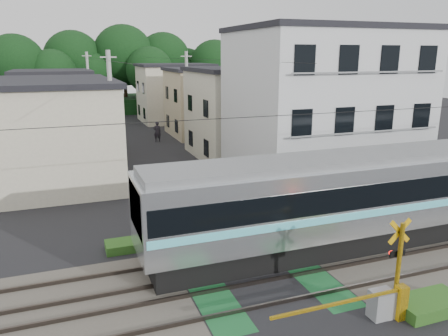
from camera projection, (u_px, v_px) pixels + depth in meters
name	position (u px, v px, depth m)	size (l,w,h in m)	color
ground	(256.00, 277.00, 15.71)	(120.00, 120.00, 0.00)	black
track_bed	(256.00, 276.00, 15.70)	(120.00, 120.00, 0.14)	#47423A
crossing_signal_near	(386.00, 297.00, 13.07)	(4.74, 0.65, 3.09)	#E9AB0C
crossing_signal_far	(163.00, 231.00, 17.99)	(4.74, 0.65, 3.09)	#E9AB0C
apartment_block	(322.00, 108.00, 25.99)	(10.20, 8.36, 9.30)	silver
houses_row	(139.00, 107.00, 38.52)	(22.07, 31.35, 6.80)	beige
tree_hill	(112.00, 72.00, 58.62)	(40.00, 12.68, 11.70)	black
catenary	(400.00, 163.00, 16.80)	(60.00, 5.04, 7.00)	#2D2D33
utility_poles	(128.00, 101.00, 35.23)	(7.90, 42.00, 8.00)	#A5A5A0
pedestrian	(157.00, 132.00, 39.69)	(0.68, 0.45, 1.86)	#27222B
weed_patches	(301.00, 265.00, 16.17)	(10.25, 8.80, 0.40)	#2D5E1E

